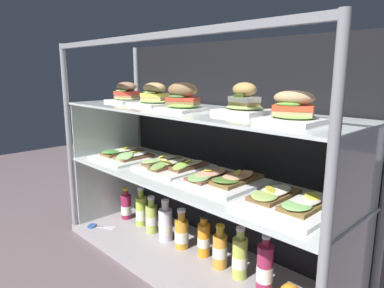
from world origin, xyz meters
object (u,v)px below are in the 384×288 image
(kitchen_scissors, at_px, (95,226))
(juice_bottle_front_right_end, at_px, (152,218))
(plated_roll_sandwich_left_of_center, at_px, (127,94))
(juice_bottle_back_left, at_px, (204,239))
(plated_roll_sandwich_near_left_corner, at_px, (293,111))
(juice_bottle_front_left_end, at_px, (265,269))
(juice_bottle_front_middle, at_px, (166,224))
(juice_bottle_front_fourth, at_px, (240,257))
(juice_bottle_back_center, at_px, (126,206))
(plated_roll_sandwich_center, at_px, (183,99))
(open_sandwich_tray_right_of_center, at_px, (223,179))
(open_sandwich_tray_far_right, at_px, (173,165))
(juice_bottle_tucked_behind, at_px, (182,233))
(plated_roll_sandwich_far_right, at_px, (154,97))
(plated_roll_sandwich_right_of_center, at_px, (244,103))
(open_sandwich_tray_far_left, at_px, (289,202))
(open_sandwich_tray_mid_right, at_px, (126,155))
(juice_bottle_front_second, at_px, (220,250))
(juice_bottle_back_right, at_px, (141,210))

(kitchen_scissors, bearing_deg, juice_bottle_front_right_end, 34.75)
(plated_roll_sandwich_left_of_center, relative_size, juice_bottle_back_left, 0.88)
(plated_roll_sandwich_near_left_corner, relative_size, juice_bottle_front_left_end, 0.76)
(plated_roll_sandwich_left_of_center, relative_size, juice_bottle_front_right_end, 0.86)
(juice_bottle_front_middle, distance_m, juice_bottle_front_fourth, 0.47)
(juice_bottle_back_center, bearing_deg, plated_roll_sandwich_center, -8.20)
(juice_bottle_front_right_end, distance_m, kitchen_scissors, 0.34)
(juice_bottle_back_center, xyz_separation_m, juice_bottle_front_left_end, (0.97, -0.01, 0.03))
(open_sandwich_tray_right_of_center, distance_m, juice_bottle_front_fourth, 0.33)
(open_sandwich_tray_far_right, bearing_deg, plated_roll_sandwich_center, -26.00)
(juice_bottle_tucked_behind, xyz_separation_m, juice_bottle_front_left_end, (0.49, -0.01, 0.02))
(plated_roll_sandwich_left_of_center, distance_m, plated_roll_sandwich_far_right, 0.24)
(juice_bottle_back_center, bearing_deg, juice_bottle_front_middle, -0.95)
(plated_roll_sandwich_center, bearing_deg, plated_roll_sandwich_far_right, 167.45)
(juice_bottle_front_middle, height_order, juice_bottle_tucked_behind, juice_bottle_front_middle)
(juice_bottle_front_right_end, xyz_separation_m, juice_bottle_front_left_end, (0.72, -0.01, 0.02))
(open_sandwich_tray_far_right, xyz_separation_m, juice_bottle_back_center, (-0.43, 0.01, -0.34))
(juice_bottle_back_center, bearing_deg, open_sandwich_tray_right_of_center, -0.30)
(plated_roll_sandwich_left_of_center, height_order, plated_roll_sandwich_near_left_corner, plated_roll_sandwich_left_of_center)
(plated_roll_sandwich_far_right, relative_size, kitchen_scissors, 1.27)
(plated_roll_sandwich_right_of_center, distance_m, open_sandwich_tray_far_left, 0.40)
(juice_bottle_front_right_end, distance_m, juice_bottle_front_fourth, 0.59)
(plated_roll_sandwich_right_of_center, xyz_separation_m, plated_roll_sandwich_near_left_corner, (0.26, -0.09, -0.00))
(plated_roll_sandwich_left_of_center, distance_m, plated_roll_sandwich_near_left_corner, 1.02)
(kitchen_scissors, bearing_deg, juice_bottle_back_left, 18.44)
(juice_bottle_tucked_behind, distance_m, juice_bottle_back_left, 0.13)
(plated_roll_sandwich_far_right, xyz_separation_m, juice_bottle_front_middle, (0.04, 0.02, -0.65))
(plated_roll_sandwich_near_left_corner, relative_size, open_sandwich_tray_mid_right, 0.61)
(plated_roll_sandwich_right_of_center, bearing_deg, juice_bottle_back_center, -179.66)
(juice_bottle_front_second, bearing_deg, open_sandwich_tray_right_of_center, -10.73)
(plated_roll_sandwich_right_of_center, distance_m, juice_bottle_front_second, 0.66)
(open_sandwich_tray_far_right, distance_m, juice_bottle_front_fourth, 0.52)
(open_sandwich_tray_mid_right, bearing_deg, plated_roll_sandwich_center, -4.36)
(plated_roll_sandwich_far_right, xyz_separation_m, juice_bottle_tucked_behind, (0.16, 0.02, -0.65))
(plated_roll_sandwich_left_of_center, relative_size, open_sandwich_tray_far_left, 0.58)
(juice_bottle_front_right_end, relative_size, juice_bottle_front_second, 1.01)
(juice_bottle_tucked_behind, relative_size, juice_bottle_back_left, 1.01)
(plated_roll_sandwich_center, bearing_deg, juice_bottle_front_second, 30.21)
(juice_bottle_front_fourth, bearing_deg, juice_bottle_front_left_end, -5.80)
(plated_roll_sandwich_center, distance_m, juice_bottle_front_middle, 0.70)
(juice_bottle_tucked_behind, height_order, kitchen_scissors, juice_bottle_tucked_behind)
(open_sandwich_tray_far_right, bearing_deg, juice_bottle_front_left_end, -0.56)
(plated_roll_sandwich_far_right, bearing_deg, juice_bottle_back_center, 175.45)
(plated_roll_sandwich_far_right, relative_size, juice_bottle_front_middle, 0.92)
(open_sandwich_tray_far_left, distance_m, juice_bottle_front_right_end, 0.89)
(plated_roll_sandwich_near_left_corner, height_order, kitchen_scissors, plated_roll_sandwich_near_left_corner)
(plated_roll_sandwich_left_of_center, relative_size, juice_bottle_back_right, 0.79)
(juice_bottle_front_middle, relative_size, kitchen_scissors, 1.39)
(juice_bottle_front_middle, distance_m, juice_bottle_tucked_behind, 0.12)
(juice_bottle_back_right, relative_size, juice_bottle_front_middle, 1.02)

